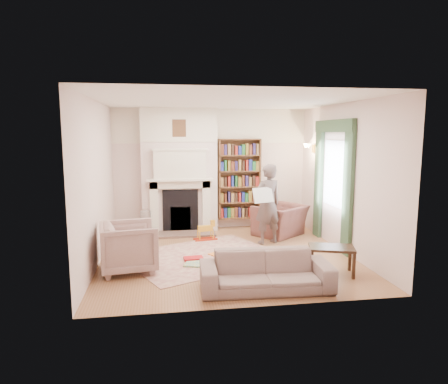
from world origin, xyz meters
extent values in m
plane|color=brown|center=(0.00, 0.00, 0.00)|extent=(4.50, 4.50, 0.00)
plane|color=white|center=(0.00, 0.00, 2.80)|extent=(4.50, 4.50, 0.00)
plane|color=beige|center=(0.00, 2.25, 1.40)|extent=(4.50, 0.00, 4.50)
plane|color=beige|center=(0.00, -2.25, 1.40)|extent=(4.50, 0.00, 4.50)
plane|color=beige|center=(-2.25, 0.00, 1.40)|extent=(0.00, 4.50, 4.50)
plane|color=beige|center=(2.25, 0.00, 1.40)|extent=(0.00, 4.50, 4.50)
cube|color=beige|center=(-0.75, 2.08, 1.40)|extent=(1.70, 0.35, 2.80)
cube|color=silver|center=(-0.75, 1.79, 1.22)|extent=(1.47, 0.24, 0.05)
cube|color=black|center=(-0.75, 1.88, 0.50)|extent=(0.80, 0.06, 0.96)
cube|color=silver|center=(-0.75, 1.81, 1.55)|extent=(1.15, 0.18, 0.62)
cube|color=brown|center=(0.65, 2.12, 1.18)|extent=(1.00, 0.24, 1.85)
cube|color=silver|center=(2.23, 0.40, 1.45)|extent=(0.02, 0.90, 1.30)
cube|color=#2C452E|center=(2.20, -0.30, 1.20)|extent=(0.07, 0.32, 2.40)
cube|color=#2C452E|center=(2.20, 1.10, 1.20)|extent=(0.07, 0.32, 2.40)
cube|color=#2C452E|center=(2.19, 0.40, 2.38)|extent=(0.09, 1.70, 0.24)
cube|color=beige|center=(-0.43, -0.02, 0.01)|extent=(3.24, 2.94, 0.01)
imported|color=#4B2828|center=(1.41, 1.28, 0.33)|extent=(1.36, 1.34, 0.67)
imported|color=#BDA99C|center=(-1.70, -0.59, 0.40)|extent=(1.01, 0.99, 0.81)
imported|color=gray|center=(0.31, -1.70, 0.27)|extent=(1.91, 0.83, 0.55)
imported|color=#554644|center=(0.96, 0.68, 0.82)|extent=(0.69, 0.56, 1.64)
cube|color=silver|center=(0.81, 0.48, 1.04)|extent=(0.45, 0.26, 0.29)
cylinder|color=#B3B5BC|center=(-1.52, 1.70, 0.28)|extent=(0.29, 0.29, 0.55)
cube|color=#EBD953|center=(-0.60, -0.47, 0.03)|extent=(0.44, 0.44, 0.03)
cube|color=red|center=(-0.62, -0.24, 0.04)|extent=(0.36, 0.25, 0.06)
cube|color=red|center=(0.20, -0.27, 0.02)|extent=(0.24, 0.18, 0.02)
cube|color=red|center=(-0.19, 0.06, 0.02)|extent=(0.30, 0.28, 0.02)
cube|color=red|center=(0.02, -0.57, 0.02)|extent=(0.30, 0.30, 0.02)
cube|color=red|center=(0.59, -0.52, 0.02)|extent=(0.27, 0.22, 0.02)
camera|label=1|loc=(-1.12, -7.05, 2.24)|focal=32.00mm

